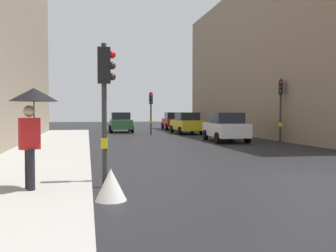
{
  "coord_description": "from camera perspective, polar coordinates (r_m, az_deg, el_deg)",
  "views": [
    {
      "loc": [
        -5.83,
        -8.77,
        1.79
      ],
      "look_at": [
        -1.76,
        9.94,
        1.07
      ],
      "focal_mm": 39.6,
      "sensor_mm": 36.0,
      "label": 1
    }
  ],
  "objects": [
    {
      "name": "car_green_estate",
      "position": [
        33.12,
        -7.29,
        0.56
      ],
      "size": [
        2.09,
        4.24,
        1.76
      ],
      "color": "#2D6038",
      "rests_on": "ground"
    },
    {
      "name": "building_facade_right",
      "position": [
        32.22,
        21.16,
        9.14
      ],
      "size": [
        12.0,
        27.0,
        11.58
      ],
      "primitive_type": "cube",
      "color": "gray",
      "rests_on": "ground"
    },
    {
      "name": "car_red_sedan",
      "position": [
        37.9,
        0.84,
        0.78
      ],
      "size": [
        2.19,
        4.29,
        1.76
      ],
      "color": "red",
      "rests_on": "ground"
    },
    {
      "name": "traffic_light_mid_street",
      "position": [
        23.1,
        16.95,
        4.09
      ],
      "size": [
        0.35,
        0.45,
        3.78
      ],
      "color": "#2D2D2D",
      "rests_on": "ground"
    },
    {
      "name": "warning_sign_triangle",
      "position": [
        7.66,
        -8.78,
        -8.9
      ],
      "size": [
        0.64,
        0.64,
        0.65
      ],
      "primitive_type": "cone",
      "color": "silver",
      "rests_on": "ground"
    },
    {
      "name": "traffic_light_near_left",
      "position": [
        8.9,
        -9.65,
        5.74
      ],
      "size": [
        0.43,
        0.25,
        3.41
      ],
      "color": "#2D2D2D",
      "rests_on": "ground"
    },
    {
      "name": "car_white_compact",
      "position": [
        22.74,
        8.87,
        -0.17
      ],
      "size": [
        2.21,
        4.3,
        1.76
      ],
      "color": "silver",
      "rests_on": "ground"
    },
    {
      "name": "car_yellow_taxi",
      "position": [
        30.68,
        2.86,
        0.45
      ],
      "size": [
        2.08,
        4.23,
        1.76
      ],
      "color": "yellow",
      "rests_on": "ground"
    },
    {
      "name": "sidewalk_kerb",
      "position": [
        14.95,
        -18.44,
        -4.52
      ],
      "size": [
        3.39,
        40.0,
        0.16
      ],
      "primitive_type": "cube",
      "color": "#A8A5A0",
      "rests_on": "ground"
    },
    {
      "name": "ground_plane",
      "position": [
        10.68,
        21.23,
        -7.64
      ],
      "size": [
        120.0,
        120.0,
        0.0
      ],
      "primitive_type": "plane",
      "color": "black"
    },
    {
      "name": "traffic_light_far_median",
      "position": [
        29.03,
        -2.63,
        3.21
      ],
      "size": [
        0.25,
        0.44,
        3.37
      ],
      "color": "#2D2D2D",
      "rests_on": "ground"
    },
    {
      "name": "pedestrian_with_umbrella",
      "position": [
        8.29,
        -20.14,
        2.37
      ],
      "size": [
        1.0,
        1.0,
        2.14
      ],
      "color": "black",
      "rests_on": "sidewalk_kerb"
    }
  ]
}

